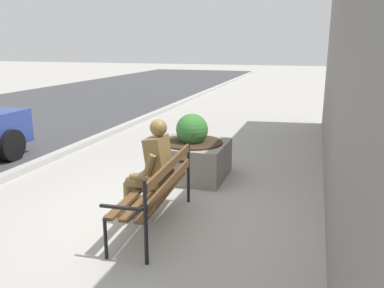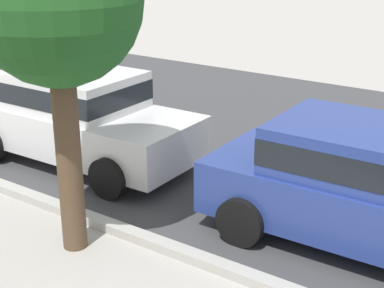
{
  "view_description": "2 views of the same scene",
  "coord_description": "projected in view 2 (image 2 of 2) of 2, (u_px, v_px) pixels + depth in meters",
  "views": [
    {
      "loc": [
        -4.53,
        -2.1,
        2.28
      ],
      "look_at": [
        1.75,
        -0.12,
        0.6
      ],
      "focal_mm": 36.68,
      "sensor_mm": 36.0,
      "label": 1
    },
    {
      "loc": [
        2.16,
        -2.1,
        3.75
      ],
      "look_at": [
        -2.42,
        4.46,
        0.8
      ],
      "focal_mm": 54.36,
      "sensor_mm": 36.0,
      "label": 2
    }
  ],
  "objects": [
    {
      "name": "parked_car_blue",
      "position": [
        368.0,
        183.0,
        7.1
      ],
      "size": [
        4.14,
        1.99,
        1.56
      ],
      "color": "navy",
      "rests_on": "ground"
    },
    {
      "name": "street_tree_near_bench",
      "position": [
        57.0,
        5.0,
        6.32
      ],
      "size": [
        1.92,
        1.92,
        4.0
      ],
      "color": "brown",
      "rests_on": "ground"
    },
    {
      "name": "parked_car_white",
      "position": [
        79.0,
        114.0,
        9.76
      ],
      "size": [
        4.14,
        1.99,
        1.56
      ],
      "color": "silver",
      "rests_on": "ground"
    }
  ]
}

